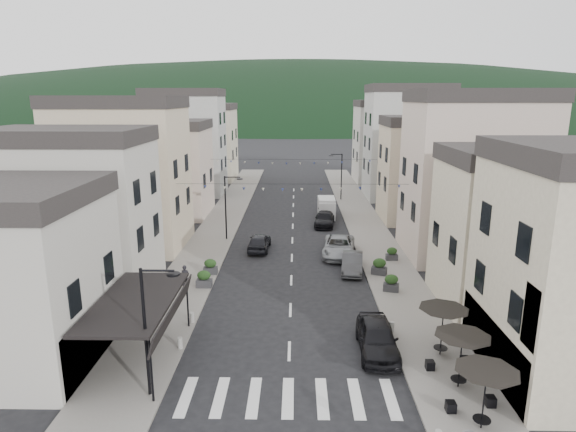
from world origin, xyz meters
The scene contains 27 objects.
ground centered at (0.00, 0.00, 0.00)m, with size 700.00×700.00×0.00m, color black.
sidewalk_left centered at (-7.50, 32.00, 0.06)m, with size 4.00×76.00×0.12m, color slate.
sidewalk_right centered at (7.50, 32.00, 0.06)m, with size 4.00×76.00×0.12m, color slate.
hill_backdrop centered at (0.00, 300.00, 0.00)m, with size 640.00×360.00×70.00m, color black.
boutique_awning centered at (-7.25, 5.00, 3.11)m, with size 3.77×7.50×3.28m.
buildings_row_left centered at (-14.50, 37.75, 6.12)m, with size 10.20×54.16×14.00m.
buildings_row_right centered at (14.50, 36.59, 6.32)m, with size 10.20×54.16×14.50m.
cafe_terrace centered at (7.70, 2.80, 2.36)m, with size 2.50×8.10×2.53m.
streetlamp_left_near centered at (-5.82, 2.00, 3.70)m, with size 1.70×0.56×6.00m.
streetlamp_left_far centered at (-5.82, 26.00, 3.70)m, with size 1.70×0.56×6.00m.
streetlamp_right_far centered at (5.82, 44.00, 3.70)m, with size 1.70×0.56×6.00m.
bollards centered at (0.00, 5.50, 0.42)m, with size 11.66×10.26×0.60m.
bunting_near centered at (0.00, 22.00, 5.65)m, with size 19.00×0.28×0.62m.
bunting_far centered at (0.00, 38.00, 5.65)m, with size 19.00×0.28×0.62m.
parked_car_a centered at (4.54, 6.00, 0.82)m, with size 1.95×4.84×1.65m, color black.
parked_car_b centered at (4.60, 17.87, 0.71)m, with size 1.51×4.33×1.43m, color #343537.
parked_car_c centered at (3.91, 21.72, 0.78)m, with size 2.58×5.60×1.56m, color gray.
parked_car_d centered at (3.28, 31.36, 0.69)m, with size 1.93×4.76×1.38m, color black.
parked_car_e centered at (-2.84, 23.08, 0.74)m, with size 1.75×4.34×1.48m, color black.
delivery_van centered at (3.69, 35.41, 1.07)m, with size 1.86×4.58×2.19m.
pedestrian_a centered at (-7.21, 13.97, 0.96)m, with size 0.61×0.40×1.68m, color black.
pedestrian_b centered at (-9.20, 11.72, 0.98)m, with size 0.84×0.65×1.73m, color #26212C.
planter_la centered at (-6.00, 14.37, 0.70)m, with size 1.08×0.62×1.19m.
planter_lb centered at (-6.00, 16.89, 0.68)m, with size 1.07×0.64×1.16m.
planter_ra centered at (6.77, 13.86, 0.69)m, with size 1.15×0.80×1.17m.
planter_rb centered at (6.50, 17.03, 0.72)m, with size 1.24×0.95×1.23m.
planter_rc centered at (8.05, 20.30, 0.63)m, with size 0.94×0.52×1.05m.
Camera 1 is at (0.32, -16.63, 12.85)m, focal length 30.00 mm.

